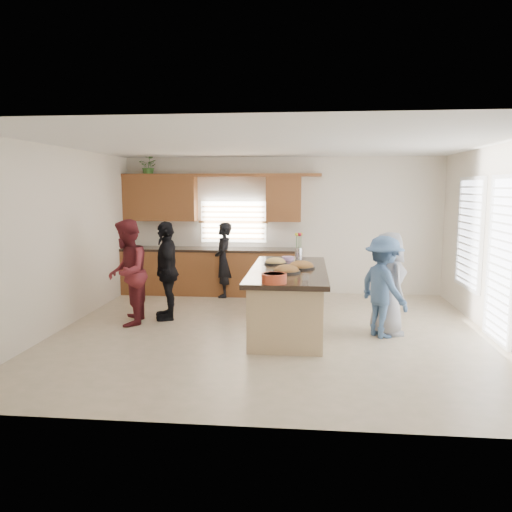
# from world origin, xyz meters

# --- Properties ---
(floor) EXTENTS (6.50, 6.50, 0.00)m
(floor) POSITION_xyz_m (0.00, 0.00, 0.00)
(floor) COLOR beige
(floor) RESTS_ON ground
(room_shell) EXTENTS (6.52, 6.02, 2.81)m
(room_shell) POSITION_xyz_m (0.00, 0.00, 1.90)
(room_shell) COLOR silver
(room_shell) RESTS_ON ground
(back_cabinetry) EXTENTS (4.08, 0.66, 2.46)m
(back_cabinetry) POSITION_xyz_m (-1.47, 2.73, 0.91)
(back_cabinetry) COLOR brown
(back_cabinetry) RESTS_ON ground
(right_wall_glazing) EXTENTS (0.06, 4.00, 2.25)m
(right_wall_glazing) POSITION_xyz_m (3.22, -0.13, 1.34)
(right_wall_glazing) COLOR white
(right_wall_glazing) RESTS_ON ground
(island) EXTENTS (1.16, 2.71, 0.95)m
(island) POSITION_xyz_m (0.24, 0.24, 0.45)
(island) COLOR tan
(island) RESTS_ON ground
(platter_front) EXTENTS (0.41, 0.41, 0.17)m
(platter_front) POSITION_xyz_m (0.22, -0.09, 0.98)
(platter_front) COLOR black
(platter_front) RESTS_ON island
(platter_mid) EXTENTS (0.43, 0.43, 0.17)m
(platter_mid) POSITION_xyz_m (0.43, 0.31, 0.98)
(platter_mid) COLOR black
(platter_mid) RESTS_ON island
(platter_back) EXTENTS (0.37, 0.37, 0.15)m
(platter_back) POSITION_xyz_m (0.01, 0.71, 0.98)
(platter_back) COLOR black
(platter_back) RESTS_ON island
(salad_bowl) EXTENTS (0.33, 0.33, 0.13)m
(salad_bowl) POSITION_xyz_m (0.10, -0.95, 1.02)
(salad_bowl) COLOR #B93F21
(salad_bowl) RESTS_ON island
(clear_cup) EXTENTS (0.08, 0.08, 0.11)m
(clear_cup) POSITION_xyz_m (0.50, -0.77, 1.00)
(clear_cup) COLOR white
(clear_cup) RESTS_ON island
(plate_stack) EXTENTS (0.20, 0.20, 0.06)m
(plate_stack) POSITION_xyz_m (0.20, 1.19, 0.98)
(plate_stack) COLOR #B888C6
(plate_stack) RESTS_ON island
(flower_vase) EXTENTS (0.14, 0.14, 0.44)m
(flower_vase) POSITION_xyz_m (0.38, 1.49, 1.17)
(flower_vase) COLOR silver
(flower_vase) RESTS_ON island
(potted_plant) EXTENTS (0.44, 0.40, 0.42)m
(potted_plant) POSITION_xyz_m (-2.72, 2.82, 2.61)
(potted_plant) COLOR #437930
(potted_plant) RESTS_ON back_cabinetry
(woman_left_back) EXTENTS (0.41, 0.58, 1.50)m
(woman_left_back) POSITION_xyz_m (-1.13, 2.45, 0.75)
(woman_left_back) COLOR black
(woman_left_back) RESTS_ON ground
(woman_left_mid) EXTENTS (0.78, 0.92, 1.69)m
(woman_left_mid) POSITION_xyz_m (-2.32, 0.28, 0.84)
(woman_left_mid) COLOR maroon
(woman_left_mid) RESTS_ON ground
(woman_left_front) EXTENTS (0.67, 1.03, 1.63)m
(woman_left_front) POSITION_xyz_m (-1.79, 0.68, 0.82)
(woman_left_front) COLOR black
(woman_left_front) RESTS_ON ground
(woman_right_back) EXTENTS (0.94, 1.11, 1.49)m
(woman_right_back) POSITION_xyz_m (1.64, -0.01, 0.74)
(woman_right_back) COLOR #3D5B85
(woman_right_back) RESTS_ON ground
(woman_right_front) EXTENTS (0.68, 0.86, 1.53)m
(woman_right_front) POSITION_xyz_m (1.72, 0.13, 0.77)
(woman_right_front) COLOR gray
(woman_right_front) RESTS_ON ground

